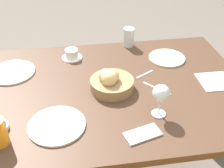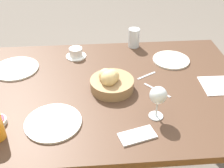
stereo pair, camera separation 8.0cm
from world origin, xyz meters
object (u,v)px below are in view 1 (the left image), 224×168
(plate_far_center, at_px, (57,125))
(water_tumbler, at_px, (129,37))
(bread_basket, at_px, (111,82))
(knife_silver, at_px, (157,88))
(wine_glass, at_px, (161,94))
(cell_phone, at_px, (143,134))
(coffee_cup, at_px, (72,54))
(napkin, at_px, (215,81))
(plate_near_right, at_px, (12,72))
(spoon_coffee, at_px, (145,74))
(plate_near_left, at_px, (167,58))

(plate_far_center, distance_m, water_tumbler, 0.81)
(bread_basket, xyz_separation_m, knife_silver, (-0.23, 0.03, -0.04))
(wine_glass, bearing_deg, cell_phone, 48.46)
(bread_basket, height_order, coffee_cup, bread_basket)
(water_tumbler, distance_m, napkin, 0.59)
(bread_basket, bearing_deg, plate_near_right, -24.05)
(water_tumbler, height_order, coffee_cup, water_tumbler)
(bread_basket, xyz_separation_m, spoon_coffee, (-0.20, -0.11, -0.04))
(napkin, bearing_deg, spoon_coffee, -19.26)
(plate_near_left, xyz_separation_m, wine_glass, (0.19, 0.47, 0.11))
(plate_near_right, relative_size, water_tumbler, 2.12)
(water_tumbler, distance_m, knife_silver, 0.48)
(bread_basket, bearing_deg, spoon_coffee, -151.95)
(cell_phone, bearing_deg, napkin, -145.75)
(knife_silver, distance_m, napkin, 0.32)
(bread_basket, height_order, cell_phone, bread_basket)
(bread_basket, bearing_deg, knife_silver, 172.87)
(water_tumbler, xyz_separation_m, coffee_cup, (0.36, 0.10, -0.03))
(plate_far_center, distance_m, knife_silver, 0.53)
(knife_silver, distance_m, spoon_coffee, 0.14)
(coffee_cup, relative_size, spoon_coffee, 1.09)
(knife_silver, height_order, cell_phone, cell_phone)
(wine_glass, xyz_separation_m, spoon_coffee, (-0.02, -0.32, -0.11))
(plate_near_left, distance_m, coffee_cup, 0.56)
(coffee_cup, xyz_separation_m, cell_phone, (-0.26, 0.68, -0.02))
(knife_silver, bearing_deg, plate_near_right, -19.16)
(plate_near_right, bearing_deg, spoon_coffee, 170.25)
(water_tumbler, relative_size, spoon_coffee, 1.07)
(plate_near_left, distance_m, water_tumbler, 0.28)
(plate_near_right, distance_m, knife_silver, 0.78)
(cell_phone, bearing_deg, wine_glass, -131.54)
(wine_glass, xyz_separation_m, cell_phone, (0.10, 0.11, -0.11))
(bread_basket, relative_size, cell_phone, 1.32)
(bread_basket, bearing_deg, wine_glass, 129.83)
(spoon_coffee, distance_m, cell_phone, 0.45)
(plate_near_left, xyz_separation_m, knife_silver, (0.14, 0.28, -0.00))
(coffee_cup, bearing_deg, water_tumbler, -163.80)
(plate_near_right, height_order, cell_phone, plate_near_right)
(water_tumbler, distance_m, coffee_cup, 0.38)
(cell_phone, bearing_deg, bread_basket, -76.23)
(wine_glass, relative_size, spoon_coffee, 1.41)
(plate_near_right, bearing_deg, bread_basket, 155.95)
(plate_near_left, bearing_deg, water_tumbler, -45.55)
(cell_phone, bearing_deg, coffee_cup, -68.67)
(napkin, bearing_deg, plate_near_right, -12.95)
(plate_near_left, height_order, water_tumbler, water_tumbler)
(coffee_cup, xyz_separation_m, spoon_coffee, (-0.38, 0.24, -0.02))
(cell_phone, bearing_deg, spoon_coffee, -105.12)
(knife_silver, relative_size, cell_phone, 0.79)
(wine_glass, bearing_deg, plate_near_left, -111.84)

